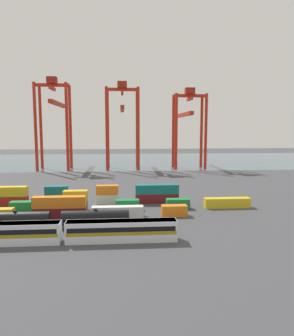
{
  "coord_description": "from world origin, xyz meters",
  "views": [
    {
      "loc": [
        15.89,
        -80.92,
        20.86
      ],
      "look_at": [
        23.03,
        9.37,
        9.72
      ],
      "focal_mm": 34.48,
      "sensor_mm": 36.0,
      "label": 1
    }
  ],
  "objects_px": {
    "freight_tank_row": "(15,221)",
    "shipping_container_7": "(174,211)",
    "shipping_container_19": "(57,200)",
    "shipping_container_23": "(157,198)",
    "shipping_container_10": "(23,207)",
    "shipping_container_3": "(0,214)",
    "gantry_crane_east": "(188,120)",
    "shipping_container_14": "(178,204)",
    "shipping_container_6": "(118,212)",
    "gantry_crane_central": "(122,117)",
    "passenger_train": "(3,233)",
    "gantry_crane_west": "(55,114)"
  },
  "relations": [
    {
      "from": "freight_tank_row",
      "to": "shipping_container_7",
      "type": "relative_size",
      "value": 7.74
    },
    {
      "from": "shipping_container_19",
      "to": "shipping_container_23",
      "type": "distance_m",
      "value": 27.75
    },
    {
      "from": "shipping_container_10",
      "to": "shipping_container_19",
      "type": "relative_size",
      "value": 1.0
    },
    {
      "from": "shipping_container_3",
      "to": "gantry_crane_east",
      "type": "xyz_separation_m",
      "value": [
        63.46,
        96.57,
        23.93
      ]
    },
    {
      "from": "shipping_container_14",
      "to": "shipping_container_19",
      "type": "distance_m",
      "value": 33.21
    },
    {
      "from": "shipping_container_6",
      "to": "shipping_container_23",
      "type": "height_order",
      "value": "same"
    },
    {
      "from": "freight_tank_row",
      "to": "shipping_container_3",
      "type": "bearing_deg",
      "value": 126.09
    },
    {
      "from": "shipping_container_19",
      "to": "gantry_crane_central",
      "type": "bearing_deg",
      "value": 77.16
    },
    {
      "from": "passenger_train",
      "to": "gantry_crane_central",
      "type": "distance_m",
      "value": 116.52
    },
    {
      "from": "shipping_container_7",
      "to": "shipping_container_6",
      "type": "bearing_deg",
      "value": 180.0
    },
    {
      "from": "passenger_train",
      "to": "gantry_crane_central",
      "type": "xyz_separation_m",
      "value": [
        22.12,
        111.7,
        24.71
      ]
    },
    {
      "from": "gantry_crane_central",
      "to": "gantry_crane_east",
      "type": "bearing_deg",
      "value": 2.14
    },
    {
      "from": "shipping_container_3",
      "to": "shipping_container_14",
      "type": "bearing_deg",
      "value": 9.31
    },
    {
      "from": "passenger_train",
      "to": "freight_tank_row",
      "type": "relative_size",
      "value": 1.36
    },
    {
      "from": "shipping_container_10",
      "to": "shipping_container_7",
      "type": "bearing_deg",
      "value": -10.57
    },
    {
      "from": "shipping_container_14",
      "to": "gantry_crane_east",
      "type": "bearing_deg",
      "value": 76.89
    },
    {
      "from": "shipping_container_23",
      "to": "gantry_crane_central",
      "type": "height_order",
      "value": "gantry_crane_central"
    },
    {
      "from": "shipping_container_19",
      "to": "shipping_container_3",
      "type": "bearing_deg",
      "value": -125.93
    },
    {
      "from": "shipping_container_19",
      "to": "gantry_crane_central",
      "type": "distance_m",
      "value": 87.21
    },
    {
      "from": "shipping_container_10",
      "to": "gantry_crane_east",
      "type": "xyz_separation_m",
      "value": [
        60.4,
        89.58,
        23.93
      ]
    },
    {
      "from": "freight_tank_row",
      "to": "gantry_crane_central",
      "type": "distance_m",
      "value": 108.95
    },
    {
      "from": "passenger_train",
      "to": "shipping_container_3",
      "type": "bearing_deg",
      "value": 111.68
    },
    {
      "from": "shipping_container_14",
      "to": "gantry_crane_west",
      "type": "height_order",
      "value": "gantry_crane_west"
    },
    {
      "from": "gantry_crane_west",
      "to": "shipping_container_3",
      "type": "bearing_deg",
      "value": -86.34
    },
    {
      "from": "shipping_container_23",
      "to": "gantry_crane_east",
      "type": "distance_m",
      "value": 89.72
    },
    {
      "from": "shipping_container_19",
      "to": "shipping_container_23",
      "type": "relative_size",
      "value": 0.5
    },
    {
      "from": "shipping_container_10",
      "to": "shipping_container_14",
      "type": "distance_m",
      "value": 39.54
    },
    {
      "from": "passenger_train",
      "to": "shipping_container_14",
      "type": "relative_size",
      "value": 10.49
    },
    {
      "from": "shipping_container_3",
      "to": "shipping_container_23",
      "type": "xyz_separation_m",
      "value": [
        37.88,
        13.97,
        0.0
      ]
    },
    {
      "from": "shipping_container_14",
      "to": "passenger_train",
      "type": "bearing_deg",
      "value": -146.99
    },
    {
      "from": "gantry_crane_central",
      "to": "passenger_train",
      "type": "bearing_deg",
      "value": -101.2
    },
    {
      "from": "shipping_container_7",
      "to": "gantry_crane_central",
      "type": "height_order",
      "value": "gantry_crane_central"
    },
    {
      "from": "shipping_container_19",
      "to": "gantry_crane_central",
      "type": "relative_size",
      "value": 0.14
    },
    {
      "from": "shipping_container_3",
      "to": "shipping_container_10",
      "type": "relative_size",
      "value": 1.0
    },
    {
      "from": "shipping_container_19",
      "to": "gantry_crane_east",
      "type": "xyz_separation_m",
      "value": [
        53.34,
        82.6,
        23.93
      ]
    },
    {
      "from": "freight_tank_row",
      "to": "shipping_container_19",
      "type": "xyz_separation_m",
      "value": [
        4.01,
        22.35,
        -0.68
      ]
    },
    {
      "from": "shipping_container_10",
      "to": "gantry_crane_central",
      "type": "height_order",
      "value": "gantry_crane_central"
    },
    {
      "from": "gantry_crane_east",
      "to": "gantry_crane_west",
      "type": "bearing_deg",
      "value": -179.85
    },
    {
      "from": "passenger_train",
      "to": "shipping_container_14",
      "type": "distance_m",
      "value": 43.01
    },
    {
      "from": "freight_tank_row",
      "to": "shipping_container_3",
      "type": "xyz_separation_m",
      "value": [
        -6.11,
        8.38,
        -0.68
      ]
    },
    {
      "from": "shipping_container_19",
      "to": "gantry_crane_west",
      "type": "bearing_deg",
      "value": 101.18
    },
    {
      "from": "gantry_crane_central",
      "to": "shipping_container_6",
      "type": "bearing_deg",
      "value": -91.0
    },
    {
      "from": "shipping_container_6",
      "to": "shipping_container_10",
      "type": "relative_size",
      "value": 2.0
    },
    {
      "from": "gantry_crane_west",
      "to": "gantry_crane_central",
      "type": "bearing_deg",
      "value": -1.85
    },
    {
      "from": "gantry_crane_west",
      "to": "gantry_crane_central",
      "type": "distance_m",
      "value": 34.86
    },
    {
      "from": "shipping_container_7",
      "to": "shipping_container_10",
      "type": "relative_size",
      "value": 1.0
    },
    {
      "from": "gantry_crane_central",
      "to": "shipping_container_23",
      "type": "bearing_deg",
      "value": -83.52
    },
    {
      "from": "shipping_container_10",
      "to": "shipping_container_3",
      "type": "bearing_deg",
      "value": -113.63
    },
    {
      "from": "passenger_train",
      "to": "gantry_crane_west",
      "type": "distance_m",
      "value": 116.54
    },
    {
      "from": "shipping_container_7",
      "to": "gantry_crane_west",
      "type": "bearing_deg",
      "value": 115.82
    }
  ]
}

